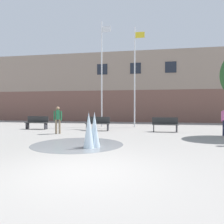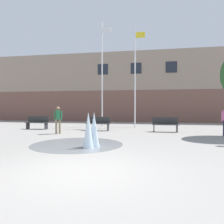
% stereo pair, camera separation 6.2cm
% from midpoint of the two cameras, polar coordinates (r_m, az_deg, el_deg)
% --- Properties ---
extents(ground_plane, '(100.00, 100.00, 0.00)m').
position_cam_midpoint_polar(ground_plane, '(5.53, -7.98, -15.23)').
color(ground_plane, gray).
extents(library_building, '(36.00, 6.05, 7.35)m').
position_cam_midpoint_polar(library_building, '(25.68, 6.88, 6.05)').
color(library_building, brown).
rests_on(library_building, ground).
extents(splash_fountain, '(3.84, 3.84, 1.39)m').
position_cam_midpoint_polar(splash_fountain, '(8.70, -5.72, -5.48)').
color(splash_fountain, gray).
rests_on(splash_fountain, ground).
extents(park_bench_left_of_flagpoles, '(1.60, 0.44, 0.91)m').
position_cam_midpoint_polar(park_bench_left_of_flagpoles, '(16.29, -18.80, -2.57)').
color(park_bench_left_of_flagpoles, '#28282D').
rests_on(park_bench_left_of_flagpoles, ground).
extents(park_bench_under_left_flagpole, '(1.60, 0.44, 0.91)m').
position_cam_midpoint_polar(park_bench_under_left_flagpole, '(14.55, -3.55, -2.96)').
color(park_bench_under_left_flagpole, '#28282D').
rests_on(park_bench_under_left_flagpole, ground).
extents(park_bench_near_trashcan, '(1.60, 0.44, 0.91)m').
position_cam_midpoint_polar(park_bench_near_trashcan, '(14.13, 13.87, -3.13)').
color(park_bench_near_trashcan, '#28282D').
rests_on(park_bench_near_trashcan, ground).
extents(adult_watching, '(0.50, 0.39, 1.59)m').
position_cam_midpoint_polar(adult_watching, '(13.14, -13.80, -1.48)').
color(adult_watching, '#89755B').
rests_on(adult_watching, ground).
extents(flagpole_left, '(0.80, 0.10, 8.32)m').
position_cam_midpoint_polar(flagpole_left, '(17.64, -2.41, 10.61)').
color(flagpole_left, silver).
rests_on(flagpole_left, ground).
extents(flagpole_right, '(0.80, 0.10, 7.72)m').
position_cam_midpoint_polar(flagpole_right, '(17.20, 6.25, 9.81)').
color(flagpole_right, silver).
rests_on(flagpole_right, ground).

